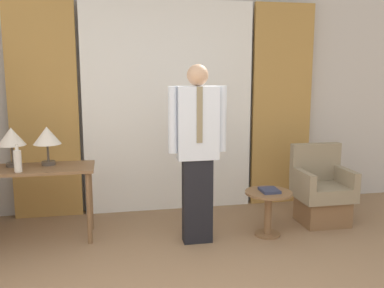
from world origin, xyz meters
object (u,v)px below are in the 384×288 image
Objects in this scene: armchair at (321,193)px; book at (269,190)px; side_table at (268,206)px; table_lamp_left at (11,138)px; person at (197,147)px; table_lamp_right at (47,137)px; bottle_near_edge at (18,161)px; desk at (30,179)px.

armchair is 4.10× the size of book.
book is at bearing -38.98° from side_table.
person is at bearing -14.09° from table_lamp_left.
table_lamp_right is at bearing 162.81° from person.
bottle_near_edge is 0.30× the size of armchair.
bottle_near_edge is at bearing -69.73° from table_lamp_left.
table_lamp_left is 1.83× the size of book.
desk is 3.17× the size of table_lamp_right.
person reaches higher than armchair.
book is (0.01, -0.00, 0.17)m from side_table.
book is (-0.75, -0.27, 0.15)m from armchair.
side_table is (-0.75, -0.26, -0.01)m from armchair.
desk is 3.21m from armchair.
table_lamp_left is 0.22× the size of person.
desk reaches higher than book.
side_table is (0.77, 0.01, -0.67)m from person.
armchair is 0.80m from side_table.
table_lamp_left reaches higher than armchair.
table_lamp_left is 3.45m from armchair.
table_lamp_right is (0.17, 0.10, 0.42)m from desk.
bottle_near_edge is at bearing -133.33° from table_lamp_right.
bottle_near_edge is 3.31m from armchair.
armchair reaches higher than desk.
bottle_near_edge is at bearing 175.64° from book.
side_table is at bearing 141.02° from book.
table_lamp_right is 1.56m from person.
bottle_near_edge is 1.24× the size of book.
person reaches higher than desk.
armchair is (1.53, 0.27, -0.65)m from person.
table_lamp_right is 0.81× the size of side_table.
desk is at bearing 171.62° from book.
desk is 0.71× the size of person.
desk reaches higher than side_table.
table_lamp_right reaches higher than side_table.
book is at bearing -4.36° from bottle_near_edge.
desk is 2.49m from side_table.
side_table is at bearing -9.81° from table_lamp_left.
person is (1.49, -0.46, -0.07)m from table_lamp_right.
desk is at bearing -29.09° from table_lamp_left.
bottle_near_edge is 2.58m from side_table.
table_lamp_left is at bearing 180.00° from table_lamp_right.
book is (2.52, -0.19, -0.39)m from bottle_near_edge.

